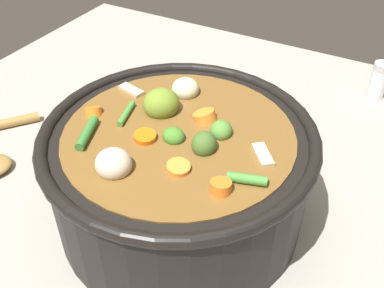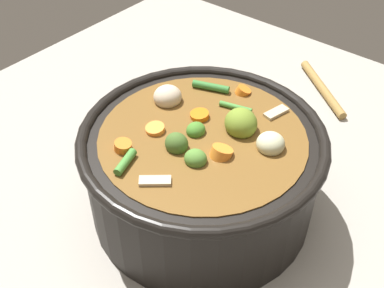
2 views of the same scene
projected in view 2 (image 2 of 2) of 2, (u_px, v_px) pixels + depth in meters
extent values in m
plane|color=#9E998E|center=(201.00, 205.00, 0.72)|extent=(1.10, 1.10, 0.00)
cylinder|color=black|center=(202.00, 173.00, 0.68)|extent=(0.32, 0.32, 0.13)
torus|color=black|center=(203.00, 137.00, 0.63)|extent=(0.33, 0.33, 0.02)
cylinder|color=brown|center=(202.00, 171.00, 0.67)|extent=(0.27, 0.27, 0.13)
ellipsoid|color=olive|center=(241.00, 123.00, 0.64)|extent=(0.06, 0.06, 0.04)
ellipsoid|color=#47822C|center=(197.00, 129.00, 0.64)|extent=(0.03, 0.03, 0.02)
ellipsoid|color=#45672A|center=(177.00, 144.00, 0.61)|extent=(0.03, 0.03, 0.03)
ellipsoid|color=#548735|center=(196.00, 159.00, 0.59)|extent=(0.03, 0.03, 0.02)
cylinder|color=orange|center=(155.00, 130.00, 0.64)|extent=(0.03, 0.03, 0.01)
cylinder|color=orange|center=(243.00, 92.00, 0.70)|extent=(0.03, 0.03, 0.02)
cylinder|color=orange|center=(123.00, 148.00, 0.61)|extent=(0.03, 0.03, 0.02)
cylinder|color=orange|center=(221.00, 153.00, 0.60)|extent=(0.03, 0.03, 0.02)
cylinder|color=orange|center=(200.00, 116.00, 0.66)|extent=(0.04, 0.04, 0.01)
ellipsoid|color=beige|center=(168.00, 97.00, 0.69)|extent=(0.05, 0.05, 0.03)
ellipsoid|color=beige|center=(270.00, 144.00, 0.61)|extent=(0.04, 0.04, 0.03)
cylinder|color=#488D39|center=(235.00, 107.00, 0.67)|extent=(0.02, 0.05, 0.01)
cylinder|color=#377C34|center=(211.00, 87.00, 0.71)|extent=(0.03, 0.06, 0.01)
cylinder|color=#498F38|center=(125.00, 162.00, 0.59)|extent=(0.04, 0.02, 0.01)
cube|color=beige|center=(155.00, 181.00, 0.57)|extent=(0.04, 0.04, 0.01)
cube|color=beige|center=(276.00, 113.00, 0.67)|extent=(0.04, 0.02, 0.01)
ellipsoid|color=olive|center=(271.00, 95.00, 0.92)|extent=(0.09, 0.09, 0.02)
cylinder|color=olive|center=(323.00, 89.00, 0.94)|extent=(0.13, 0.15, 0.02)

